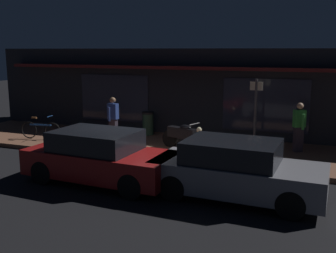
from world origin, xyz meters
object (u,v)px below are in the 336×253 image
object	(u,v)px
person_photographer	(113,118)
person_bystander	(299,126)
sign_post	(255,108)
trash_bin	(148,123)
parked_car_near	(100,157)
motorcycle	(183,135)
bicycle_parked	(41,130)
parked_car_far	(236,170)

from	to	relation	value
person_photographer	person_bystander	distance (m)	6.65
sign_post	person_photographer	bearing A→B (deg)	-167.38
person_bystander	trash_bin	distance (m)	5.92
sign_post	trash_bin	world-z (taller)	sign_post
person_photographer	sign_post	bearing A→B (deg)	12.62
sign_post	trash_bin	bearing A→B (deg)	174.42
person_bystander	parked_car_near	world-z (taller)	person_bystander
person_bystander	sign_post	world-z (taller)	sign_post
motorcycle	parked_car_near	world-z (taller)	parked_car_near
bicycle_parked	person_bystander	distance (m)	9.55
parked_car_far	sign_post	bearing A→B (deg)	94.22
person_bystander	sign_post	size ratio (longest dim) A/B	0.70
person_bystander	trash_bin	size ratio (longest dim) A/B	1.80
motorcycle	bicycle_parked	xyz separation A→B (m)	(-5.68, -0.42, -0.14)
bicycle_parked	sign_post	size ratio (longest dim) A/B	0.69
sign_post	parked_car_far	world-z (taller)	sign_post
bicycle_parked	parked_car_far	bearing A→B (deg)	-20.83
motorcycle	person_photographer	distance (m)	2.89
bicycle_parked	trash_bin	bearing A→B (deg)	32.29
bicycle_parked	person_photographer	size ratio (longest dim) A/B	0.99
person_photographer	parked_car_far	world-z (taller)	person_photographer
bicycle_parked	trash_bin	distance (m)	4.20
motorcycle	person_bystander	size ratio (longest dim) A/B	0.99
trash_bin	person_bystander	bearing A→B (deg)	-6.86
bicycle_parked	person_photographer	bearing A→B (deg)	13.51
sign_post	trash_bin	distance (m)	4.47
motorcycle	person_bystander	bearing A→B (deg)	16.62
motorcycle	sign_post	distance (m)	2.76
motorcycle	parked_car_far	distance (m)	4.41
person_bystander	parked_car_far	xyz separation A→B (m)	(-1.15, -4.68, -0.32)
person_bystander	parked_car_near	distance (m)	6.83
bicycle_parked	person_bystander	xyz separation A→B (m)	(9.41, 1.54, 0.52)
parked_car_near	parked_car_far	world-z (taller)	same
person_bystander	sign_post	distance (m)	1.61
person_photographer	bicycle_parked	bearing A→B (deg)	-166.49
person_bystander	parked_car_far	bearing A→B (deg)	-103.76
sign_post	parked_car_far	size ratio (longest dim) A/B	0.58
person_photographer	parked_car_far	distance (m)	6.66
bicycle_parked	trash_bin	size ratio (longest dim) A/B	1.77
sign_post	parked_car_near	size ratio (longest dim) A/B	0.57
bicycle_parked	parked_car_near	bearing A→B (deg)	-35.60
sign_post	parked_car_far	bearing A→B (deg)	-85.78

